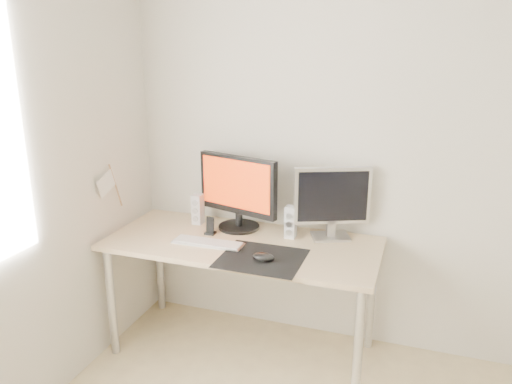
# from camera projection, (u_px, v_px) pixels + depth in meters

# --- Properties ---
(wall_back) EXTENTS (3.50, 0.00, 3.50)m
(wall_back) POSITION_uv_depth(u_px,v_px,m) (418.00, 153.00, 2.83)
(wall_back) COLOR silver
(wall_back) RESTS_ON ground
(mousepad) EXTENTS (0.45, 0.40, 0.00)m
(mousepad) POSITION_uv_depth(u_px,v_px,m) (262.00, 258.00, 2.70)
(mousepad) COLOR black
(mousepad) RESTS_ON desk
(mouse) EXTENTS (0.12, 0.07, 0.04)m
(mouse) POSITION_uv_depth(u_px,v_px,m) (263.00, 257.00, 2.66)
(mouse) COLOR black
(mouse) RESTS_ON mousepad
(desk) EXTENTS (1.60, 0.70, 0.73)m
(desk) POSITION_uv_depth(u_px,v_px,m) (242.00, 254.00, 2.96)
(desk) COLOR #D1B587
(desk) RESTS_ON ground
(main_monitor) EXTENTS (0.54, 0.32, 0.47)m
(main_monitor) POSITION_uv_depth(u_px,v_px,m) (238.00, 190.00, 3.07)
(main_monitor) COLOR black
(main_monitor) RESTS_ON desk
(second_monitor) EXTENTS (0.43, 0.23, 0.43)m
(second_monitor) POSITION_uv_depth(u_px,v_px,m) (332.00, 200.00, 2.92)
(second_monitor) COLOR #B7B7B9
(second_monitor) RESTS_ON desk
(speaker_left) EXTENTS (0.06, 0.08, 0.19)m
(speaker_left) POSITION_uv_depth(u_px,v_px,m) (198.00, 209.00, 3.20)
(speaker_left) COLOR white
(speaker_left) RESTS_ON desk
(speaker_right) EXTENTS (0.06, 0.08, 0.19)m
(speaker_right) POSITION_uv_depth(u_px,v_px,m) (291.00, 222.00, 2.97)
(speaker_right) COLOR white
(speaker_right) RESTS_ON desk
(keyboard) EXTENTS (0.42, 0.12, 0.02)m
(keyboard) POSITION_uv_depth(u_px,v_px,m) (208.00, 243.00, 2.90)
(keyboard) COLOR #B4B5B7
(keyboard) RESTS_ON desk
(phone_dock) EXTENTS (0.06, 0.05, 0.11)m
(phone_dock) POSITION_uv_depth(u_px,v_px,m) (210.00, 229.00, 3.04)
(phone_dock) COLOR black
(phone_dock) RESTS_ON desk
(pennant) EXTENTS (0.01, 0.23, 0.29)m
(pennant) POSITION_uv_depth(u_px,v_px,m) (109.00, 184.00, 2.96)
(pennant) COLOR #A57F54
(pennant) RESTS_ON wall_left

